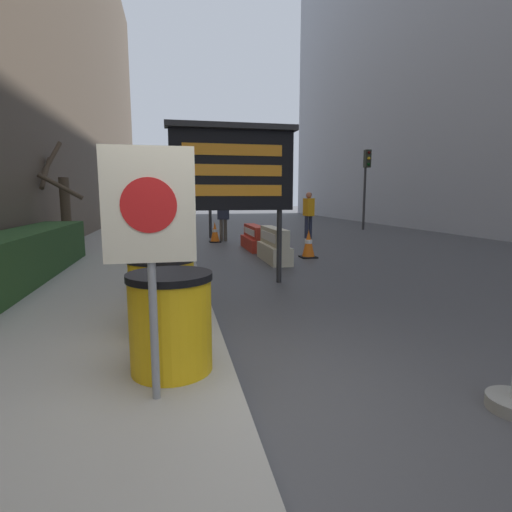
% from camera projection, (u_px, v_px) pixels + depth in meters
% --- Properties ---
extents(ground_plane, '(120.00, 120.00, 0.00)m').
position_uv_depth(ground_plane, '(244.00, 414.00, 3.11)').
color(ground_plane, '#3F3F42').
extents(hedge_strip, '(0.90, 6.43, 0.88)m').
position_uv_depth(hedge_strip, '(18.00, 258.00, 6.95)').
color(hedge_strip, '#284C23').
rests_on(hedge_strip, sidewalk_left).
extents(bare_tree, '(1.22, 1.27, 2.99)m').
position_uv_depth(bare_tree, '(62.00, 204.00, 10.49)').
color(bare_tree, '#4C3D2D').
rests_on(bare_tree, sidewalk_left).
extents(barrel_drum_foreground, '(0.73, 0.73, 0.86)m').
position_uv_depth(barrel_drum_foreground, '(171.00, 322.00, 3.45)').
color(barrel_drum_foreground, yellow).
rests_on(barrel_drum_foreground, sidewalk_left).
extents(barrel_drum_middle, '(0.73, 0.73, 0.86)m').
position_uv_depth(barrel_drum_middle, '(162.00, 294.00, 4.41)').
color(barrel_drum_middle, yellow).
rests_on(barrel_drum_middle, sidewalk_left).
extents(barrel_drum_back, '(0.73, 0.73, 0.86)m').
position_uv_depth(barrel_drum_back, '(168.00, 276.00, 5.40)').
color(barrel_drum_back, yellow).
rests_on(barrel_drum_back, sidewalk_left).
extents(warning_sign, '(0.64, 0.08, 1.85)m').
position_uv_depth(warning_sign, '(150.00, 225.00, 2.81)').
color(warning_sign, gray).
rests_on(warning_sign, sidewalk_left).
extents(message_board, '(2.39, 0.36, 2.96)m').
position_uv_depth(message_board, '(232.00, 169.00, 7.32)').
color(message_board, '#28282B').
rests_on(message_board, ground_plane).
extents(jersey_barrier_cream, '(0.51, 1.85, 0.87)m').
position_uv_depth(jersey_barrier_cream, '(274.00, 247.00, 10.28)').
color(jersey_barrier_cream, beige).
rests_on(jersey_barrier_cream, ground_plane).
extents(jersey_barrier_red_striped, '(0.59, 2.02, 0.76)m').
position_uv_depth(jersey_barrier_red_striped, '(255.00, 239.00, 12.64)').
color(jersey_barrier_red_striped, red).
rests_on(jersey_barrier_red_striped, ground_plane).
extents(traffic_cone_near, '(0.43, 0.43, 0.77)m').
position_uv_depth(traffic_cone_near, '(309.00, 244.00, 10.89)').
color(traffic_cone_near, black).
rests_on(traffic_cone_near, ground_plane).
extents(traffic_cone_mid, '(0.41, 0.41, 0.74)m').
position_uv_depth(traffic_cone_mid, '(215.00, 232.00, 14.54)').
color(traffic_cone_mid, black).
rests_on(traffic_cone_mid, ground_plane).
extents(traffic_light_near_curb, '(0.28, 0.44, 3.55)m').
position_uv_depth(traffic_light_near_curb, '(210.00, 173.00, 15.58)').
color(traffic_light_near_curb, '#2D2D30').
rests_on(traffic_light_near_curb, ground_plane).
extents(traffic_light_far_side, '(0.28, 0.44, 3.89)m').
position_uv_depth(traffic_light_far_side, '(366.00, 172.00, 19.52)').
color(traffic_light_far_side, '#2D2D30').
rests_on(traffic_light_far_side, ground_plane).
extents(pedestrian_worker, '(0.34, 0.51, 1.83)m').
position_uv_depth(pedestrian_worker, '(309.00, 211.00, 15.96)').
color(pedestrian_worker, '#23283D').
rests_on(pedestrian_worker, ground_plane).
extents(pedestrian_passerby, '(0.47, 0.31, 1.68)m').
position_uv_depth(pedestrian_passerby, '(223.00, 215.00, 14.81)').
color(pedestrian_passerby, '#514C42').
rests_on(pedestrian_passerby, ground_plane).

